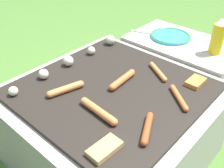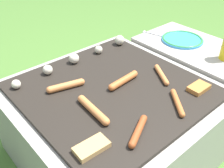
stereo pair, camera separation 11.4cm
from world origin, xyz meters
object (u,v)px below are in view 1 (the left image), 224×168
Objects in this scene: sausage_front_center at (98,111)px; plate_colorful at (170,36)px; condiment_bottle at (218,37)px; fork_utensil at (146,33)px.

sausage_front_center reaches higher than plate_colorful.
sausage_front_center is at bearing -168.16° from plate_colorful.
sausage_front_center is 1.02× the size of condiment_bottle.
fork_utensil is at bearing 110.52° from plate_colorful.
plate_colorful reaches higher than fork_utensil.
sausage_front_center is at bearing 171.59° from condiment_bottle.
condiment_bottle is at bearing -92.64° from plate_colorful.
sausage_front_center is at bearing -157.18° from fork_utensil.
condiment_bottle is (-0.01, -0.28, 0.08)m from plate_colorful.
sausage_front_center is 0.79m from condiment_bottle.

